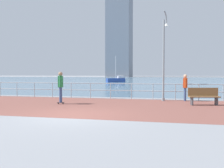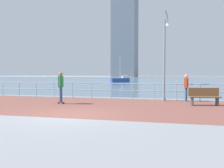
{
  "view_description": "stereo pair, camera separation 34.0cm",
  "coord_description": "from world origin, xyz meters",
  "px_view_note": "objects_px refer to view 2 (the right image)",
  "views": [
    {
      "loc": [
        3.74,
        -9.39,
        1.7
      ],
      "look_at": [
        0.71,
        4.07,
        1.1
      ],
      "focal_mm": 40.07,
      "sensor_mm": 36.0,
      "label": 1
    },
    {
      "loc": [
        4.07,
        -9.31,
        1.7
      ],
      "look_at": [
        0.71,
        4.07,
        1.1
      ],
      "focal_mm": 40.07,
      "sensor_mm": 36.0,
      "label": 2
    }
  ],
  "objects_px": {
    "lamppost": "(165,51)",
    "sailboat_navy": "(121,80)",
    "skateboarder": "(61,85)",
    "bystander": "(186,85)",
    "park_bench": "(204,96)"
  },
  "relations": [
    {
      "from": "lamppost",
      "to": "park_bench",
      "type": "distance_m",
      "value": 3.76
    },
    {
      "from": "lamppost",
      "to": "skateboarder",
      "type": "xyz_separation_m",
      "value": [
        -5.53,
        -2.97,
        -1.99
      ]
    },
    {
      "from": "lamppost",
      "to": "sailboat_navy",
      "type": "distance_m",
      "value": 32.14
    },
    {
      "from": "bystander",
      "to": "lamppost",
      "type": "bearing_deg",
      "value": -175.63
    },
    {
      "from": "park_bench",
      "to": "sailboat_navy",
      "type": "distance_m",
      "value": 34.35
    },
    {
      "from": "skateboarder",
      "to": "sailboat_navy",
      "type": "height_order",
      "value": "sailboat_navy"
    },
    {
      "from": "skateboarder",
      "to": "bystander",
      "type": "relative_size",
      "value": 1.09
    },
    {
      "from": "lamppost",
      "to": "sailboat_navy",
      "type": "xyz_separation_m",
      "value": [
        -9.36,
        30.64,
        -2.59
      ]
    },
    {
      "from": "sailboat_navy",
      "to": "bystander",
      "type": "bearing_deg",
      "value": -70.83
    },
    {
      "from": "skateboarder",
      "to": "sailboat_navy",
      "type": "bearing_deg",
      "value": 96.49
    },
    {
      "from": "skateboarder",
      "to": "park_bench",
      "type": "distance_m",
      "value": 7.75
    },
    {
      "from": "lamppost",
      "to": "skateboarder",
      "type": "distance_m",
      "value": 6.59
    },
    {
      "from": "lamppost",
      "to": "sailboat_navy",
      "type": "bearing_deg",
      "value": 106.98
    },
    {
      "from": "bystander",
      "to": "sailboat_navy",
      "type": "relative_size",
      "value": 0.33
    },
    {
      "from": "bystander",
      "to": "sailboat_navy",
      "type": "height_order",
      "value": "sailboat_navy"
    }
  ]
}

